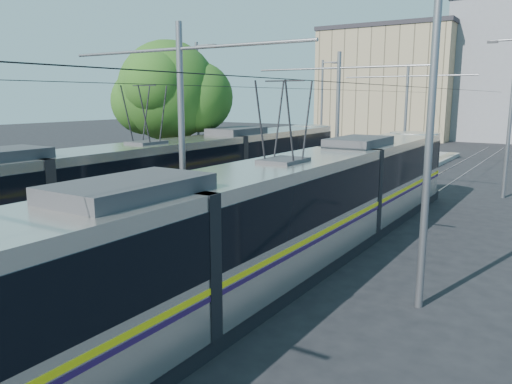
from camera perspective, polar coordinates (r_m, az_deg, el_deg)
The scene contains 11 objects.
platform at distance 23.79m, azimuth 6.13°, elevation -1.20°, with size 4.00×50.00×0.30m, color gray.
tactile_strip_left at distance 24.43m, azimuth 3.10°, elevation -0.46°, with size 0.70×50.00×0.01m, color gray.
tactile_strip_right at distance 23.17m, azimuth 9.35°, elevation -1.21°, with size 0.70×50.00×0.01m, color gray.
rails at distance 23.82m, azimuth 6.13°, elevation -1.51°, with size 8.71×70.00×0.03m.
tram_left at distance 19.99m, azimuth -12.22°, elevation 0.86°, with size 2.43×30.59×5.50m.
tram_right at distance 14.08m, azimuth 3.11°, elevation -2.41°, with size 2.43×28.31×5.50m.
catenary at distance 20.77m, azimuth 2.81°, elevation 9.28°, with size 9.20×70.00×7.00m.
street_lamps at distance 26.93m, azimuth 10.17°, elevation 8.75°, with size 15.18×38.22×8.00m.
shelter at distance 18.85m, azimuth -1.13°, elevation -0.06°, with size 1.02×1.22×2.33m.
tree at distance 25.20m, azimuth -9.15°, elevation 11.12°, with size 5.37×4.96×7.79m.
building_left at distance 67.04m, azimuth 15.31°, elevation 11.91°, with size 16.32×12.24×13.58m.
Camera 1 is at (10.34, -3.85, 5.08)m, focal length 35.00 mm.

